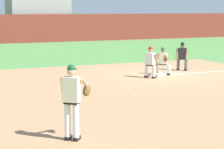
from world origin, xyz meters
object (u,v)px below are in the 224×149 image
Objects in this scene: pitcher at (73,98)px; umpire at (182,55)px; baseball at (134,96)px; first_base_bag at (160,74)px; first_baseman at (163,60)px; baserunner at (150,61)px.

umpire is at bearing 46.42° from pitcher.
baseball is 5.58m from pitcher.
umpire is at bearing 44.76° from baseball.
baseball is 0.04× the size of pitcher.
first_base_bag is 0.28× the size of first_baseman.
first_baseman reaches higher than baseball.
pitcher is 9.88m from baserunner.
umpire reaches higher than first_baseman.
pitcher is 1.39× the size of first_baseman.
pitcher reaches higher than baserunner.
baseball is 4.48m from baserunner.
baseball is at bearing 48.64° from pitcher.
baseball is 0.06× the size of first_baseman.
baseball is at bearing -130.10° from first_baseman.
umpire is (1.65, 0.95, 0.06)m from first_baseman.
first_baseman is at bearing -150.18° from umpire.
baserunner is at bearing 51.43° from pitcher.
first_baseman is (3.53, 4.19, 0.69)m from baseball.
baseball is 5.53m from first_baseman.
first_base_bag is 5.27m from baseball.
pitcher is (-6.93, -8.22, 1.01)m from first_base_bag.
baserunner is at bearing -147.35° from first_base_bag.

